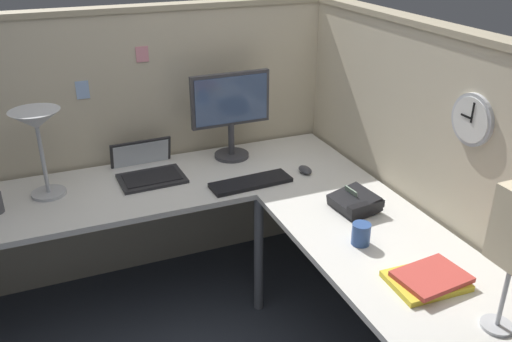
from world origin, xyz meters
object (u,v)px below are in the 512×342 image
Objects in this scene: coffee_mug at (361,234)px; wall_clock at (473,120)px; laptop at (147,169)px; desk_lamp_dome at (37,127)px; monitor at (231,109)px; book_stack at (428,279)px; computer_mouse at (305,170)px; office_phone at (355,203)px; keyboard at (251,182)px.

wall_clock is (0.44, -0.07, 0.48)m from coffee_mug.
laptop is at bearing 135.21° from wall_clock.
laptop is at bearing 7.09° from desk_lamp_dome.
monitor is 1.48m from book_stack.
book_stack reaches higher than computer_mouse.
wall_clock is (0.35, 0.27, 0.50)m from book_stack.
office_phone is at bearing -86.42° from computer_mouse.
wall_clock is at bearing -61.45° from monitor.
keyboard is 4.13× the size of computer_mouse.
book_stack is at bearing -76.78° from keyboard.
book_stack is at bearing -75.95° from coffee_mug.
keyboard is 1.44× the size of book_stack.
computer_mouse is at bearing 88.74° from book_stack.
computer_mouse is 0.35× the size of book_stack.
book_stack is 1.35× the size of wall_clock.
desk_lamp_dome is at bearing 160.90° from keyboard.
desk_lamp_dome reaches higher than laptop.
desk_lamp_dome reaches higher than office_phone.
keyboard is 1.08m from desk_lamp_dome.
coffee_mug is (0.69, -1.05, 0.02)m from laptop.
monitor is 1.12× the size of desk_lamp_dome.
desk_lamp_dome is (-1.02, -0.09, 0.07)m from monitor.
keyboard is at bearing 130.38° from wall_clock.
laptop is 0.91× the size of keyboard.
wall_clock is at bearing -52.67° from keyboard.
monitor is at bearing 111.64° from office_phone.
office_phone is 1.01× the size of wall_clock.
computer_mouse is (0.30, -0.36, -0.28)m from monitor.
wall_clock is (0.33, -0.80, 0.51)m from computer_mouse.
keyboard is at bearing 106.27° from book_stack.
coffee_mug is at bearing 171.04° from wall_clock.
coffee_mug reaches higher than book_stack.
monitor is at bearing 82.08° from keyboard.
desk_lamp_dome is at bearing 147.21° from wall_clock.
desk_lamp_dome is at bearing -174.67° from monitor.
laptop is 1.59m from book_stack.
monitor is 1.68× the size of book_stack.
computer_mouse is 1.38m from desk_lamp_dome.
monitor is at bearing 129.65° from computer_mouse.
coffee_mug is (-0.11, -0.73, 0.03)m from computer_mouse.
computer_mouse is 0.46m from office_phone.
wall_clock is (1.64, -1.06, 0.16)m from desk_lamp_dome.
computer_mouse is at bearing -22.23° from laptop.
laptop is 0.88× the size of desk_lamp_dome.
desk_lamp_dome reaches higher than coffee_mug.
monitor is 1.02m from desk_lamp_dome.
wall_clock is at bearing -47.78° from office_phone.
monitor is 1.16× the size of keyboard.
keyboard is 0.57m from office_phone.
office_phone is at bearing 132.22° from wall_clock.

